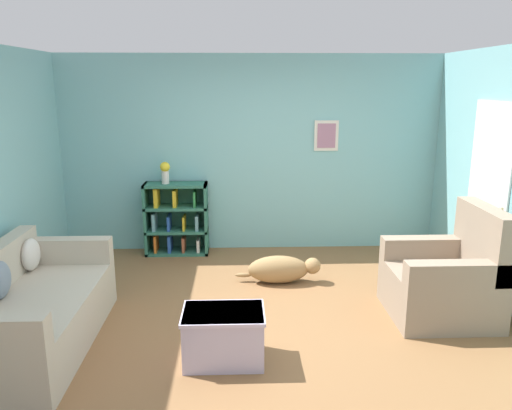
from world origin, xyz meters
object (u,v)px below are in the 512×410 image
(dog, at_px, (281,269))
(vase, at_px, (165,171))
(recliner_chair, at_px, (447,279))
(bookshelf, at_px, (176,219))
(couch, at_px, (28,313))
(coffee_table, at_px, (224,334))

(dog, distance_m, vase, 2.03)
(recliner_chair, bearing_deg, dog, 150.14)
(bookshelf, bearing_deg, vase, -170.15)
(dog, bearing_deg, recliner_chair, -29.86)
(couch, distance_m, vase, 2.70)
(coffee_table, relative_size, dog, 0.68)
(recliner_chair, height_order, dog, recliner_chair)
(coffee_table, height_order, vase, vase)
(bookshelf, height_order, coffee_table, bookshelf)
(couch, bearing_deg, recliner_chair, 6.94)
(couch, relative_size, vase, 6.66)
(recliner_chair, height_order, vase, vase)
(bookshelf, distance_m, vase, 0.66)
(couch, distance_m, dog, 2.67)
(bookshelf, distance_m, coffee_table, 2.83)
(recliner_chair, bearing_deg, coffee_table, -160.84)
(couch, distance_m, coffee_table, 1.70)
(couch, bearing_deg, bookshelf, 68.13)
(bookshelf, relative_size, dog, 0.97)
(coffee_table, relative_size, vase, 2.35)
(couch, xyz_separation_m, bookshelf, (0.98, 2.45, 0.15))
(bookshelf, distance_m, dog, 1.74)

